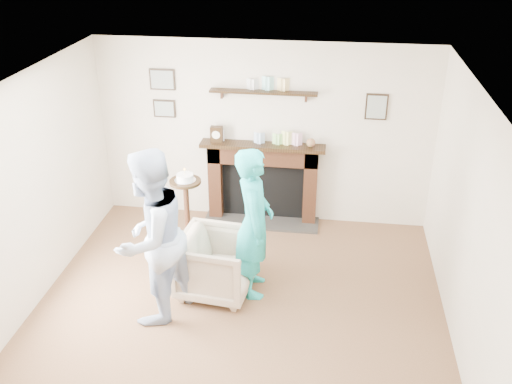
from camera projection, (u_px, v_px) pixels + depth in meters
ground at (233, 329)px, 6.01m from camera, size 5.00×5.00×0.00m
room_shell at (242, 162)px, 5.89m from camera, size 4.54×5.02×2.52m
armchair at (217, 290)px, 6.61m from camera, size 0.89×0.87×0.74m
man at (158, 313)px, 6.25m from camera, size 1.02×1.13×1.92m
woman at (254, 288)px, 6.65m from camera, size 0.51×0.70×1.76m
pedestal_table at (187, 204)px, 6.94m from camera, size 0.38×0.38×1.22m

